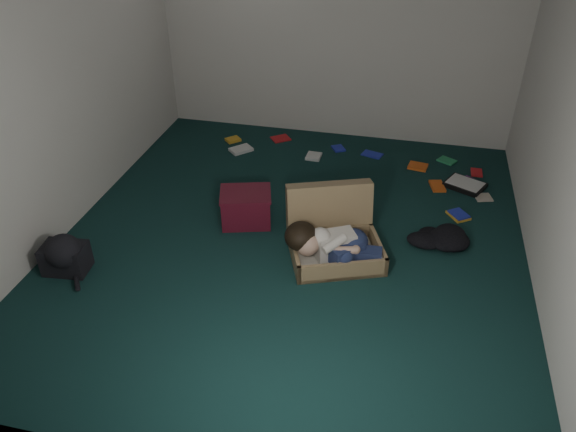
% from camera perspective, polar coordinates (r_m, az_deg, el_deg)
% --- Properties ---
extents(floor, '(4.50, 4.50, 0.00)m').
position_cam_1_polar(floor, '(4.97, 0.39, -2.42)').
color(floor, '#0F2C2A').
rests_on(floor, ground).
extents(wall_back, '(4.50, 0.00, 4.50)m').
position_cam_1_polar(wall_back, '(6.45, 5.10, 18.89)').
color(wall_back, silver).
rests_on(wall_back, ground).
extents(wall_front, '(4.50, 0.00, 4.50)m').
position_cam_1_polar(wall_front, '(2.49, -11.07, -7.90)').
color(wall_front, silver).
rests_on(wall_front, ground).
extents(wall_left, '(0.00, 4.50, 4.50)m').
position_cam_1_polar(wall_left, '(5.13, -22.48, 12.63)').
color(wall_left, silver).
rests_on(wall_left, ground).
extents(wall_right, '(0.00, 4.50, 4.50)m').
position_cam_1_polar(wall_right, '(4.40, 27.10, 8.13)').
color(wall_right, silver).
rests_on(wall_right, ground).
extents(suitcase, '(0.95, 0.94, 0.54)m').
position_cam_1_polar(suitcase, '(4.77, 4.62, -1.90)').
color(suitcase, '#9B7F55').
rests_on(suitcase, floor).
extents(person, '(0.83, 0.42, 0.34)m').
position_cam_1_polar(person, '(4.59, 4.49, -2.85)').
color(person, silver).
rests_on(person, suitcase).
extents(maroon_bin, '(0.54, 0.47, 0.31)m').
position_cam_1_polar(maroon_bin, '(5.13, -4.28, 0.89)').
color(maroon_bin, '#571121').
rests_on(maroon_bin, floor).
extents(backpack, '(0.47, 0.39, 0.26)m').
position_cam_1_polar(backpack, '(4.91, -21.69, -3.91)').
color(backpack, black).
rests_on(backpack, floor).
extents(clothing_pile, '(0.42, 0.35, 0.13)m').
position_cam_1_polar(clothing_pile, '(5.08, 15.23, -2.05)').
color(clothing_pile, black).
rests_on(clothing_pile, floor).
extents(paper_tray, '(0.46, 0.41, 0.05)m').
position_cam_1_polar(paper_tray, '(6.01, 17.54, 3.04)').
color(paper_tray, black).
rests_on(paper_tray, floor).
extents(book_scatter, '(2.99, 1.46, 0.02)m').
position_cam_1_polar(book_scatter, '(6.20, 9.09, 5.10)').
color(book_scatter, gold).
rests_on(book_scatter, floor).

